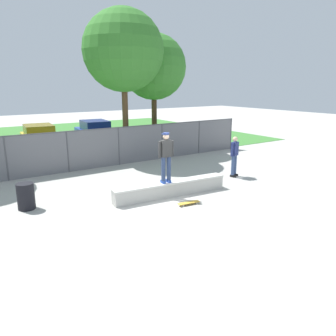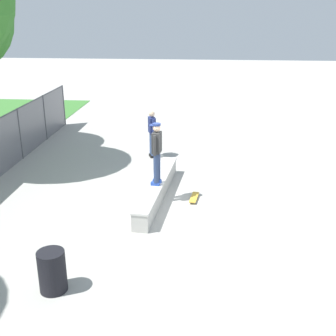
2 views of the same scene
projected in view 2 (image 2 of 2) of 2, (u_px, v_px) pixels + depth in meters
ground_plane at (174, 209)px, 12.38m from camera, size 80.00×80.00×0.00m
concrete_ledge at (157, 189)px, 13.02m from camera, size 4.55×0.89×0.55m
skateboarder at (157, 151)px, 12.35m from camera, size 0.60×0.34×1.84m
skateboard at (194, 197)px, 12.98m from camera, size 0.82×0.30×0.09m
bystander at (152, 132)px, 16.43m from camera, size 0.57×0.38×1.82m
trash_bin at (52, 271)px, 8.65m from camera, size 0.56×0.56×0.89m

